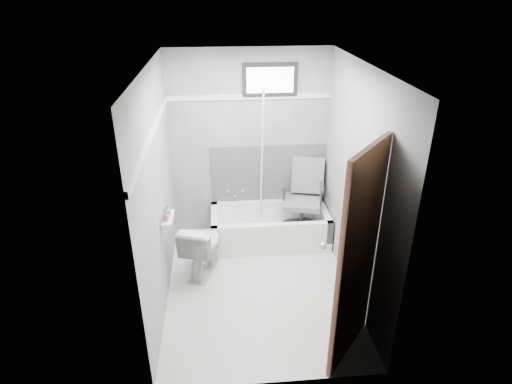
{
  "coord_description": "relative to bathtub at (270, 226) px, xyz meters",
  "views": [
    {
      "loc": [
        -0.37,
        -3.83,
        3.06
      ],
      "look_at": [
        0.0,
        0.35,
        1.0
      ],
      "focal_mm": 30.0,
      "sensor_mm": 36.0,
      "label": 1
    }
  ],
  "objects": [
    {
      "name": "door",
      "position": [
        0.75,
        -2.21,
        0.79
      ],
      "size": [
        0.78,
        0.78,
        2.0
      ],
      "primitive_type": null,
      "color": "#552E1F",
      "rests_on": "floor"
    },
    {
      "name": "backerboard",
      "position": [
        0.02,
        0.36,
        0.59
      ],
      "size": [
        1.5,
        0.02,
        0.78
      ],
      "primitive_type": "cube",
      "color": "#4C4C4F",
      "rests_on": "wall_back"
    },
    {
      "name": "wall_back",
      "position": [
        -0.23,
        0.37,
        0.99
      ],
      "size": [
        2.0,
        0.02,
        2.4
      ],
      "primitive_type": "cube",
      "color": "slate",
      "rests_on": "floor"
    },
    {
      "name": "trim_left",
      "position": [
        -1.22,
        -0.93,
        1.61
      ],
      "size": [
        0.02,
        2.6,
        0.06
      ],
      "primitive_type": "cube",
      "color": "white",
      "rests_on": "wall_left"
    },
    {
      "name": "window",
      "position": [
        0.02,
        0.36,
        1.81
      ],
      "size": [
        0.66,
        0.04,
        0.4
      ],
      "primitive_type": null,
      "color": "black",
      "rests_on": "wall_back"
    },
    {
      "name": "ceiling",
      "position": [
        -0.23,
        -0.93,
        2.19
      ],
      "size": [
        2.6,
        2.6,
        0.0
      ],
      "primitive_type": "plane",
      "rotation": [
        3.14,
        0.0,
        0.0
      ],
      "color": "silver",
      "rests_on": "floor"
    },
    {
      "name": "faucet",
      "position": [
        -0.43,
        0.34,
        0.34
      ],
      "size": [
        0.26,
        0.1,
        0.16
      ],
      "primitive_type": null,
      "color": "silver",
      "rests_on": "wall_back"
    },
    {
      "name": "trim_back",
      "position": [
        -0.23,
        0.36,
        1.61
      ],
      "size": [
        2.0,
        0.02,
        0.06
      ],
      "primitive_type": "cube",
      "color": "white",
      "rests_on": "wall_back"
    },
    {
      "name": "bathtub",
      "position": [
        0.0,
        0.0,
        0.0
      ],
      "size": [
        1.5,
        0.7,
        0.42
      ],
      "primitive_type": null,
      "color": "white",
      "rests_on": "floor"
    },
    {
      "name": "wall_left",
      "position": [
        -1.23,
        -0.93,
        0.99
      ],
      "size": [
        0.02,
        2.6,
        2.4
      ],
      "primitive_type": "cube",
      "color": "slate",
      "rests_on": "floor"
    },
    {
      "name": "soap_bottle_b",
      "position": [
        -1.17,
        -0.84,
        0.75
      ],
      "size": [
        0.11,
        0.11,
        0.1
      ],
      "primitive_type": "imported",
      "rotation": [
        0.0,
        0.0,
        0.94
      ],
      "color": "slate",
      "rests_on": "shelf"
    },
    {
      "name": "soap_bottle_a",
      "position": [
        -1.17,
        -0.98,
        0.76
      ],
      "size": [
        0.06,
        0.06,
        0.11
      ],
      "primitive_type": "imported",
      "rotation": [
        0.0,
        0.0,
        -0.3
      ],
      "color": "olive",
      "rests_on": "shelf"
    },
    {
      "name": "wall_front",
      "position": [
        -0.23,
        -2.23,
        0.99
      ],
      "size": [
        2.0,
        0.02,
        2.4
      ],
      "primitive_type": "cube",
      "color": "slate",
      "rests_on": "floor"
    },
    {
      "name": "floor",
      "position": [
        -0.23,
        -0.93,
        -0.21
      ],
      "size": [
        2.6,
        2.6,
        0.0
      ],
      "primitive_type": "plane",
      "color": "white",
      "rests_on": "ground"
    },
    {
      "name": "wall_right",
      "position": [
        0.77,
        -0.93,
        0.99
      ],
      "size": [
        0.02,
        2.6,
        2.4
      ],
      "primitive_type": "cube",
      "color": "slate",
      "rests_on": "floor"
    },
    {
      "name": "shelf",
      "position": [
        -1.16,
        -0.9,
        0.69
      ],
      "size": [
        0.1,
        0.32,
        0.02
      ],
      "primitive_type": "cube",
      "color": "white",
      "rests_on": "wall_left"
    },
    {
      "name": "toilet",
      "position": [
        -0.85,
        -0.59,
        0.12
      ],
      "size": [
        0.56,
        0.75,
        0.66
      ],
      "primitive_type": "imported",
      "rotation": [
        0.0,
        0.0,
        2.83
      ],
      "color": "silver",
      "rests_on": "floor"
    },
    {
      "name": "pole",
      "position": [
        -0.09,
        0.13,
        0.84
      ],
      "size": [
        0.02,
        0.34,
        1.93
      ],
      "primitive_type": "cylinder",
      "rotation": [
        0.16,
        0.0,
        0.0
      ],
      "color": "silver",
      "rests_on": "bathtub"
    },
    {
      "name": "office_chair",
      "position": [
        0.42,
        0.05,
        0.37
      ],
      "size": [
        0.64,
        0.64,
        0.93
      ],
      "primitive_type": null,
      "rotation": [
        0.0,
        0.0,
        -0.23
      ],
      "color": "slate",
      "rests_on": "bathtub"
    }
  ]
}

